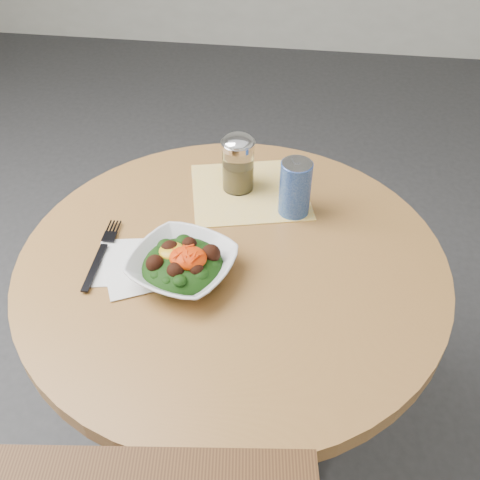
{
  "coord_description": "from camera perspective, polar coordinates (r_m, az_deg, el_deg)",
  "views": [
    {
      "loc": [
        0.13,
        -0.81,
        1.52
      ],
      "look_at": [
        0.02,
        -0.02,
        0.81
      ],
      "focal_mm": 40.0,
      "sensor_mm": 36.0,
      "label": 1
    }
  ],
  "objects": [
    {
      "name": "ground",
      "position": [
        1.73,
        -0.59,
        -20.14
      ],
      "size": [
        6.0,
        6.0,
        0.0
      ],
      "primitive_type": "plane",
      "color": "#303033",
      "rests_on": "ground"
    },
    {
      "name": "table",
      "position": [
        1.27,
        -0.76,
        -8.22
      ],
      "size": [
        0.9,
        0.9,
        0.75
      ],
      "color": "black",
      "rests_on": "ground"
    },
    {
      "name": "cloth_napkin",
      "position": [
        1.3,
        1.05,
        5.22
      ],
      "size": [
        0.33,
        0.31,
        0.0
      ],
      "primitive_type": "cube",
      "rotation": [
        0.0,
        0.0,
        0.25
      ],
      "color": "#FFB60D",
      "rests_on": "table"
    },
    {
      "name": "paper_napkins",
      "position": [
        1.12,
        -11.09,
        -2.66
      ],
      "size": [
        0.2,
        0.2,
        0.0
      ],
      "color": "white",
      "rests_on": "table"
    },
    {
      "name": "salad_bowl",
      "position": [
        1.07,
        -6.14,
        -2.61
      ],
      "size": [
        0.25,
        0.25,
        0.08
      ],
      "color": "silver",
      "rests_on": "table"
    },
    {
      "name": "fork",
      "position": [
        1.16,
        -14.48,
        -1.2
      ],
      "size": [
        0.03,
        0.22,
        0.0
      ],
      "color": "black",
      "rests_on": "table"
    },
    {
      "name": "spice_shaker",
      "position": [
        1.27,
        -0.21,
        8.14
      ],
      "size": [
        0.08,
        0.08,
        0.14
      ],
      "color": "silver",
      "rests_on": "table"
    },
    {
      "name": "beverage_can",
      "position": [
        1.2,
        5.9,
        5.52
      ],
      "size": [
        0.07,
        0.07,
        0.14
      ],
      "color": "navy",
      "rests_on": "table"
    }
  ]
}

